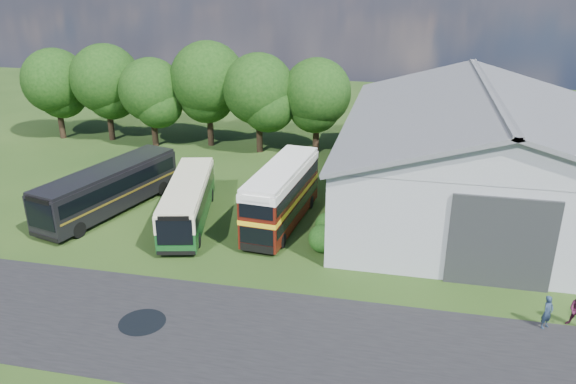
% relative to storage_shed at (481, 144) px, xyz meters
% --- Properties ---
extents(ground, '(120.00, 120.00, 0.00)m').
position_rel_storage_shed_xyz_m(ground, '(-15.00, -15.98, -4.17)').
color(ground, black).
rests_on(ground, ground).
extents(asphalt_road, '(60.00, 8.00, 0.02)m').
position_rel_storage_shed_xyz_m(asphalt_road, '(-12.00, -18.98, -4.17)').
color(asphalt_road, black).
rests_on(asphalt_road, ground).
extents(puddle, '(2.20, 2.20, 0.01)m').
position_rel_storage_shed_xyz_m(puddle, '(-16.50, -18.98, -4.17)').
color(puddle, black).
rests_on(puddle, ground).
extents(storage_shed, '(18.80, 24.80, 8.15)m').
position_rel_storage_shed_xyz_m(storage_shed, '(0.00, 0.00, 0.00)').
color(storage_shed, gray).
rests_on(storage_shed, ground).
extents(tree_far_left, '(6.12, 6.12, 8.64)m').
position_rel_storage_shed_xyz_m(tree_far_left, '(-38.00, 8.02, 1.40)').
color(tree_far_left, black).
rests_on(tree_far_left, ground).
extents(tree_left_a, '(6.46, 6.46, 9.12)m').
position_rel_storage_shed_xyz_m(tree_left_a, '(-33.00, 8.52, 1.71)').
color(tree_left_a, black).
rests_on(tree_left_a, ground).
extents(tree_left_b, '(5.78, 5.78, 8.16)m').
position_rel_storage_shed_xyz_m(tree_left_b, '(-28.00, 7.52, 1.09)').
color(tree_left_b, black).
rests_on(tree_left_b, ground).
extents(tree_mid, '(6.80, 6.80, 9.60)m').
position_rel_storage_shed_xyz_m(tree_mid, '(-23.00, 8.82, 2.02)').
color(tree_mid, black).
rests_on(tree_mid, ground).
extents(tree_right_a, '(6.26, 6.26, 8.83)m').
position_rel_storage_shed_xyz_m(tree_right_a, '(-18.00, 7.82, 1.52)').
color(tree_right_a, black).
rests_on(tree_right_a, ground).
extents(tree_right_b, '(5.98, 5.98, 8.45)m').
position_rel_storage_shed_xyz_m(tree_right_b, '(-13.00, 8.62, 1.27)').
color(tree_right_b, black).
rests_on(tree_right_b, ground).
extents(shrub_front, '(1.70, 1.70, 1.70)m').
position_rel_storage_shed_xyz_m(shrub_front, '(-9.40, -9.98, -4.17)').
color(shrub_front, '#194714').
rests_on(shrub_front, ground).
extents(shrub_mid, '(1.60, 1.60, 1.60)m').
position_rel_storage_shed_xyz_m(shrub_mid, '(-9.40, -7.98, -4.17)').
color(shrub_mid, '#194714').
rests_on(shrub_mid, ground).
extents(bus_green_single, '(4.65, 10.44, 2.80)m').
position_rel_storage_shed_xyz_m(bus_green_single, '(-18.53, -7.95, -2.67)').
color(bus_green_single, black).
rests_on(bus_green_single, ground).
extents(bus_maroon_double, '(3.19, 9.41, 3.97)m').
position_rel_storage_shed_xyz_m(bus_maroon_double, '(-12.55, -6.97, -2.19)').
color(bus_maroon_double, black).
rests_on(bus_maroon_double, ground).
extents(bus_dark_single, '(5.42, 11.54, 3.10)m').
position_rel_storage_shed_xyz_m(bus_dark_single, '(-24.41, -7.37, -2.51)').
color(bus_dark_single, black).
rests_on(bus_dark_single, ground).
extents(visitor_a, '(0.70, 0.70, 1.64)m').
position_rel_storage_shed_xyz_m(visitor_a, '(1.84, -15.37, -3.35)').
color(visitor_a, '#1C2B3E').
rests_on(visitor_a, ground).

